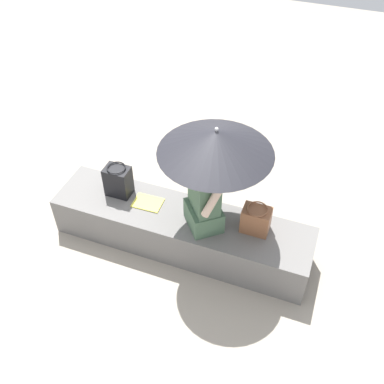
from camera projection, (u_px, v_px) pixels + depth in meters
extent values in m
plane|color=#9E9384|center=(181.00, 243.00, 4.47)|extent=(14.00, 14.00, 0.00)
cube|color=slate|center=(181.00, 230.00, 4.33)|extent=(2.52, 0.59, 0.42)
cube|color=#47664C|center=(204.00, 215.00, 4.02)|extent=(0.43, 0.44, 0.22)
cube|color=#47664C|center=(205.00, 187.00, 3.78)|extent=(0.36, 0.37, 0.48)
sphere|color=beige|center=(205.00, 156.00, 3.55)|extent=(0.20, 0.20, 0.20)
cylinder|color=beige|center=(213.00, 201.00, 3.63)|extent=(0.20, 0.18, 0.32)
cylinder|color=beige|center=(197.00, 171.00, 3.90)|extent=(0.20, 0.18, 0.32)
cylinder|color=#B7B7BC|center=(214.00, 179.00, 3.78)|extent=(0.02, 0.02, 1.02)
cone|color=black|center=(216.00, 142.00, 3.51)|extent=(0.96, 0.96, 0.22)
sphere|color=#B7B7BC|center=(217.00, 129.00, 3.42)|extent=(0.03, 0.03, 0.03)
cube|color=brown|center=(256.00, 220.00, 3.96)|extent=(0.25, 0.18, 0.25)
torus|color=brown|center=(258.00, 209.00, 3.86)|extent=(0.19, 0.19, 0.01)
cube|color=black|center=(118.00, 181.00, 4.30)|extent=(0.24, 0.18, 0.31)
torus|color=black|center=(116.00, 168.00, 4.18)|extent=(0.18, 0.18, 0.01)
cube|color=#EAE04C|center=(148.00, 203.00, 4.29)|extent=(0.29, 0.21, 0.01)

